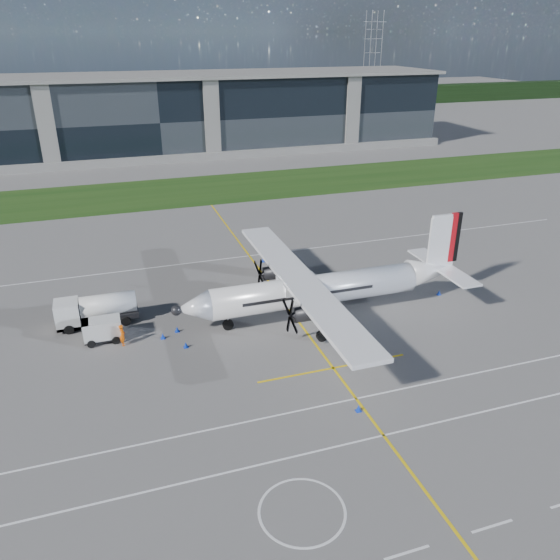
# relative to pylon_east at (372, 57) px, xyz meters

# --- Properties ---
(ground) EXTENTS (400.00, 400.00, 0.00)m
(ground) POSITION_rel_pylon_east_xyz_m (-85.00, -110.00, -15.00)
(ground) COLOR slate
(ground) RESTS_ON ground
(grass_strip) EXTENTS (400.00, 18.00, 0.04)m
(grass_strip) POSITION_rel_pylon_east_xyz_m (-85.00, -102.00, -14.98)
(grass_strip) COLOR #193A10
(grass_strip) RESTS_ON ground
(terminal_building) EXTENTS (120.00, 20.00, 15.00)m
(terminal_building) POSITION_rel_pylon_east_xyz_m (-85.00, -70.00, -7.50)
(terminal_building) COLOR black
(terminal_building) RESTS_ON ground
(tree_line) EXTENTS (400.00, 6.00, 6.00)m
(tree_line) POSITION_rel_pylon_east_xyz_m (-85.00, -10.00, -12.00)
(tree_line) COLOR black
(tree_line) RESTS_ON ground
(pylon_east) EXTENTS (9.00, 4.60, 30.00)m
(pylon_east) POSITION_rel_pylon_east_xyz_m (0.00, 0.00, 0.00)
(pylon_east) COLOR gray
(pylon_east) RESTS_ON ground
(yellow_taxiway_centerline) EXTENTS (0.20, 70.00, 0.01)m
(yellow_taxiway_centerline) POSITION_rel_pylon_east_xyz_m (-82.00, -140.00, -14.99)
(yellow_taxiway_centerline) COLOR yellow
(yellow_taxiway_centerline) RESTS_ON ground
(white_lane_line) EXTENTS (90.00, 0.15, 0.01)m
(white_lane_line) POSITION_rel_pylon_east_xyz_m (-85.00, -164.00, -14.99)
(white_lane_line) COLOR white
(white_lane_line) RESTS_ON ground
(turboprop_aircraft) EXTENTS (26.69, 27.68, 8.30)m
(turboprop_aircraft) POSITION_rel_pylon_east_xyz_m (-79.31, -147.75, -10.85)
(turboprop_aircraft) COLOR white
(turboprop_aircraft) RESTS_ON ground
(fuel_tanker_truck) EXTENTS (7.17, 2.33, 2.69)m
(fuel_tanker_truck) POSITION_rel_pylon_east_xyz_m (-99.24, -143.18, -13.65)
(fuel_tanker_truck) COLOR silver
(fuel_tanker_truck) RESTS_ON ground
(baggage_tug) EXTENTS (3.21, 1.93, 1.93)m
(baggage_tug) POSITION_rel_pylon_east_xyz_m (-98.41, -146.25, -14.04)
(baggage_tug) COLOR silver
(baggage_tug) RESTS_ON ground
(ground_crew_person) EXTENTS (0.65, 0.88, 2.12)m
(ground_crew_person) POSITION_rel_pylon_east_xyz_m (-96.90, -147.50, -13.94)
(ground_crew_person) COLOR #F25907
(ground_crew_person) RESTS_ON ground
(safety_cone_nose_port) EXTENTS (0.36, 0.36, 0.50)m
(safety_cone_nose_port) POSITION_rel_pylon_east_xyz_m (-92.13, -149.50, -14.75)
(safety_cone_nose_port) COLOR #0A2EB9
(safety_cone_nose_port) RESTS_ON ground
(safety_cone_fwd) EXTENTS (0.36, 0.36, 0.50)m
(safety_cone_fwd) POSITION_rel_pylon_east_xyz_m (-93.73, -147.49, -14.75)
(safety_cone_fwd) COLOR #0A2EB9
(safety_cone_fwd) RESTS_ON ground
(safety_cone_tail) EXTENTS (0.36, 0.36, 0.50)m
(safety_cone_tail) POSITION_rel_pylon_east_xyz_m (-67.19, -147.54, -14.75)
(safety_cone_tail) COLOR #0A2EB9
(safety_cone_tail) RESTS_ON ground
(safety_cone_stbdwing) EXTENTS (0.36, 0.36, 0.50)m
(safety_cone_stbdwing) POSITION_rel_pylon_east_xyz_m (-81.01, -134.18, -14.75)
(safety_cone_stbdwing) COLOR #0A2EB9
(safety_cone_stbdwing) RESTS_ON ground
(safety_cone_portwing) EXTENTS (0.36, 0.36, 0.50)m
(safety_cone_portwing) POSITION_rel_pylon_east_xyz_m (-82.45, -161.28, -14.75)
(safety_cone_portwing) COLOR #0A2EB9
(safety_cone_portwing) RESTS_ON ground
(safety_cone_nose_stbd) EXTENTS (0.36, 0.36, 0.50)m
(safety_cone_nose_stbd) POSITION_rel_pylon_east_xyz_m (-92.42, -146.74, -14.75)
(safety_cone_nose_stbd) COLOR #0A2EB9
(safety_cone_nose_stbd) RESTS_ON ground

